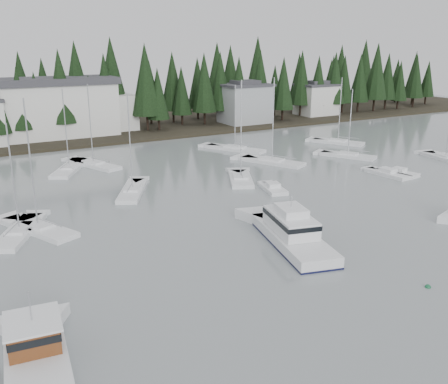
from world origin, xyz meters
The scene contains 23 objects.
ground centered at (0.00, 0.00, 0.00)m, with size 260.00×260.00×0.00m, color gray.
far_shore_land centered at (0.00, 97.00, 0.00)m, with size 240.00×54.00×1.00m, color black.
conifer_treeline centered at (0.00, 86.00, 0.00)m, with size 200.00×22.00×20.00m, color black, non-canonical shape.
house_east_a centered at (36.00, 78.00, 4.90)m, with size 10.60×8.48×9.25m.
house_east_b centered at (58.00, 80.00, 4.40)m, with size 9.54×7.42×8.25m.
harbor_inn centered at (-2.96, 82.34, 5.78)m, with size 29.50×11.50×10.90m.
lobster_boat_brown centered at (-20.78, 9.71, 0.57)m, with size 5.94×10.47×5.02m.
cabin_cruiser_center centered at (3.14, 17.88, 0.79)m, with size 6.70×12.81×5.26m.
sailboat_0 centered at (-3.96, 40.55, 0.07)m, with size 6.84×9.73×12.65m.
sailboat_2 centered at (39.27, 51.39, 0.06)m, with size 6.89×9.39×12.32m.
sailboat_3 centered at (-16.45, 32.94, 0.07)m, with size 6.29×9.87×13.43m.
sailboat_4 centered at (45.22, 33.26, 0.07)m, with size 4.09×8.36×12.60m.
sailboat_5 centered at (19.88, 44.73, 0.06)m, with size 6.98×10.52×13.35m.
sailboat_6 centered at (-8.02, 55.61, 0.06)m, with size 7.43×10.22×12.13m.
sailboat_9 centered at (10.45, 38.58, 0.08)m, with size 6.28×8.65×13.73m.
sailboat_10 centered at (32.87, 42.06, 0.06)m, with size 6.45×8.93×11.31m.
sailboat_11 centered at (19.88, 55.67, 0.05)m, with size 7.33×10.81×11.47m.
sailboat_12 centered at (-18.18, 32.77, 0.06)m, with size 6.54×9.55×11.29m.
sailboat_13 centered at (-4.25, 56.56, 0.06)m, with size 6.02×10.46×12.55m.
runabout_1 centered at (11.49, 32.61, 0.13)m, with size 3.43×5.45×1.42m.
runabout_2 centered at (31.14, 30.14, 0.13)m, with size 3.30×5.55×1.42m.
runabout_4 centered at (29.57, 30.72, 0.13)m, with size 2.58×6.67×1.42m.
mooring_buoy_green centered at (6.77, 5.83, 0.00)m, with size 0.46×0.46×0.46m, color #145933.
Camera 1 is at (-23.51, -15.87, 17.74)m, focal length 40.00 mm.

